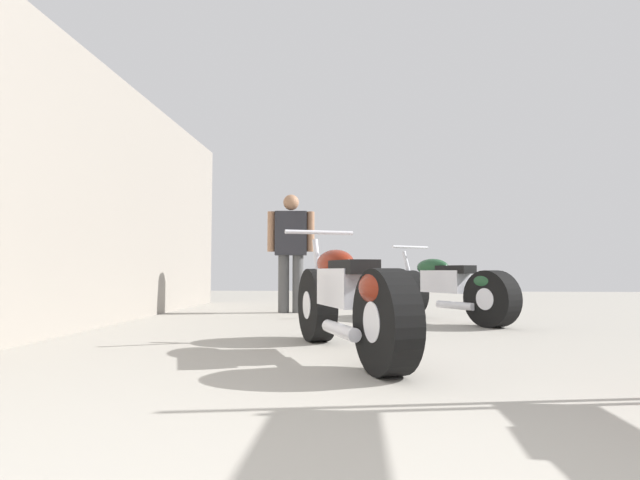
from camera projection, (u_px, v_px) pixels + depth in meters
ground_plane at (353, 336)px, 4.37m from camera, size 18.61×18.61×0.00m
garage_partition_left at (77, 188)px, 4.65m from camera, size 0.08×8.53×2.79m
motorcycle_maroon_cruiser at (347, 299)px, 3.35m from camera, size 0.94×1.92×0.93m
motorcycle_black_naked at (447, 289)px, 5.58m from camera, size 1.27×1.73×0.91m
mechanic_in_blue at (291, 245)px, 6.79m from camera, size 0.67×0.28×1.67m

